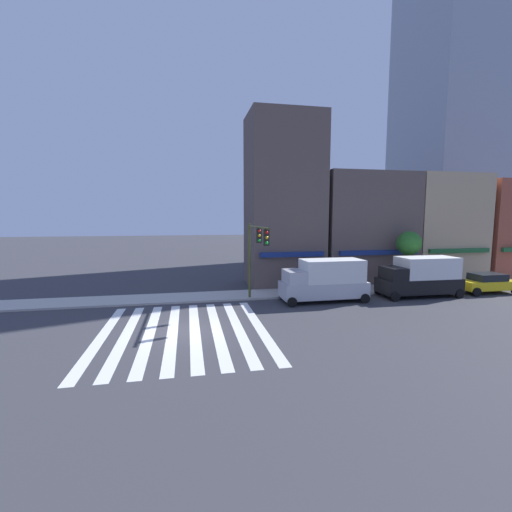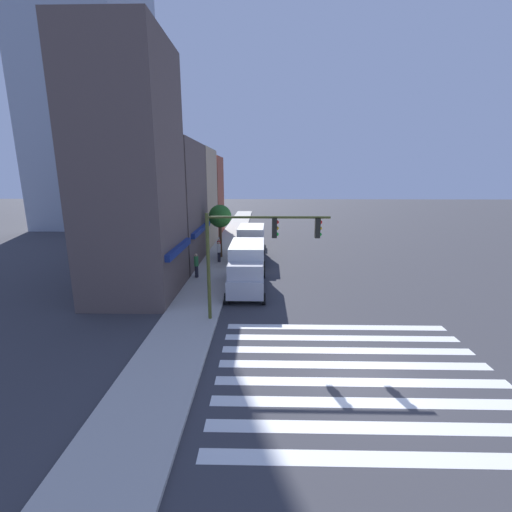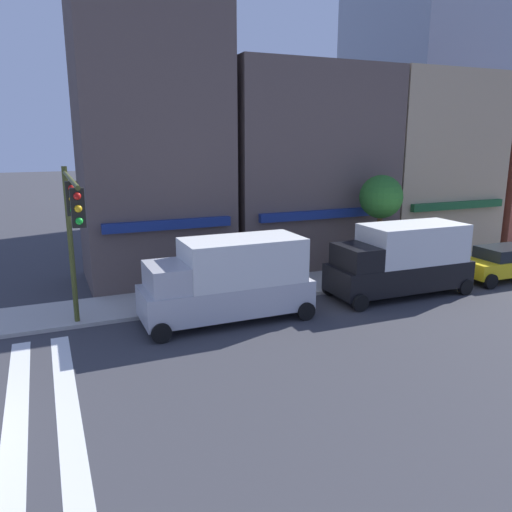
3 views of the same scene
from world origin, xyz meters
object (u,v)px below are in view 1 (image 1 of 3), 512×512
Objects in this scene: traffic_signal at (256,246)px; pedestrian_white_shirt at (387,277)px; box_truck_silver at (325,280)px; sedan_yellow at (487,283)px; pedestrian_green_top at (331,277)px; street_tree at (409,244)px; pedestrian_red_jacket at (402,276)px; box_truck_black at (420,276)px.

traffic_signal is 3.44× the size of pedestrian_white_shirt.
traffic_signal is at bearing -172.89° from box_truck_silver.
pedestrian_green_top reaches higher than sedan_yellow.
traffic_signal is 9.14m from pedestrian_green_top.
sedan_yellow is (13.87, 0.00, -0.75)m from box_truck_silver.
box_truck_silver is 1.31× the size of street_tree.
box_truck_silver is 3.51× the size of pedestrian_red_jacket.
street_tree is (0.90, 2.80, 2.25)m from box_truck_black.
box_truck_silver is at bearing -178.94° from box_truck_black.
box_truck_black is 1.31× the size of street_tree.
sedan_yellow is 12.30m from pedestrian_green_top.
box_truck_black is at bearing 75.52° from pedestrian_white_shirt.
box_truck_silver and box_truck_black have the same top height.
traffic_signal is at bearing -166.08° from street_tree.
pedestrian_red_jacket is at bearing -159.64° from pedestrian_green_top.
box_truck_black reaches higher than pedestrian_white_shirt.
pedestrian_green_top is at bearing -55.27° from pedestrian_red_jacket.
box_truck_silver reaches higher than pedestrian_green_top.
box_truck_silver is 3.51× the size of pedestrian_green_top.
box_truck_black is 6.78m from pedestrian_green_top.
pedestrian_white_shirt and pedestrian_green_top have the same top height.
pedestrian_green_top is 0.37× the size of street_tree.
street_tree reaches higher than pedestrian_red_jacket.
box_truck_silver reaches higher than pedestrian_red_jacket.
traffic_signal is 14.29m from street_tree.
pedestrian_red_jacket is 0.37× the size of street_tree.
pedestrian_green_top is at bearing 31.06° from traffic_signal.
traffic_signal is 13.23m from box_truck_black.
box_truck_silver is 7.77m from box_truck_black.
sedan_yellow is at bearing 124.17° from pedestrian_white_shirt.
box_truck_silver is 3.51× the size of pedestrian_white_shirt.
pedestrian_red_jacket is at bearing 152.33° from pedestrian_white_shirt.
traffic_signal is 5.83m from box_truck_silver.
box_truck_black is at bearing -107.83° from street_tree.
street_tree is (-5.20, 2.80, 2.99)m from sedan_yellow.
street_tree is (8.67, 2.80, 2.25)m from box_truck_silver.
pedestrian_red_jacket is (0.43, 2.92, -0.51)m from box_truck_black.
box_truck_silver is 0.99× the size of box_truck_black.
pedestrian_white_shirt is at bearing -39.82° from pedestrian_red_jacket.
pedestrian_green_top is (-4.59, 1.06, 0.00)m from pedestrian_white_shirt.
traffic_signal is 1.28× the size of street_tree.
traffic_signal reaches higher than box_truck_silver.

